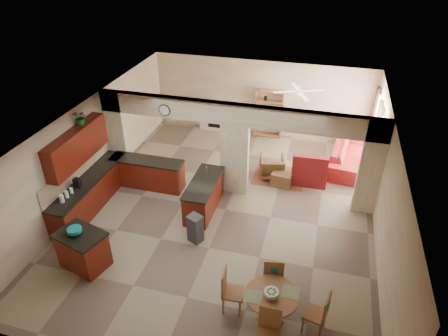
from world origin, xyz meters
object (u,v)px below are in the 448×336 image
(sofa, at_px, (349,155))
(armchair, at_px, (272,167))
(kitchen_island, at_px, (83,249))
(dining_table, at_px, (272,303))

(sofa, xyz_separation_m, armchair, (-2.35, -1.35, -0.04))
(armchair, bearing_deg, kitchen_island, 40.52)
(sofa, bearing_deg, kitchen_island, 143.34)
(kitchen_island, bearing_deg, dining_table, 11.00)
(kitchen_island, relative_size, dining_table, 1.17)
(dining_table, height_order, armchair, dining_table)
(sofa, bearing_deg, armchair, 126.39)
(kitchen_island, relative_size, sofa, 0.47)
(kitchen_island, height_order, dining_table, kitchen_island)
(kitchen_island, xyz_separation_m, sofa, (5.94, 6.32, -0.08))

